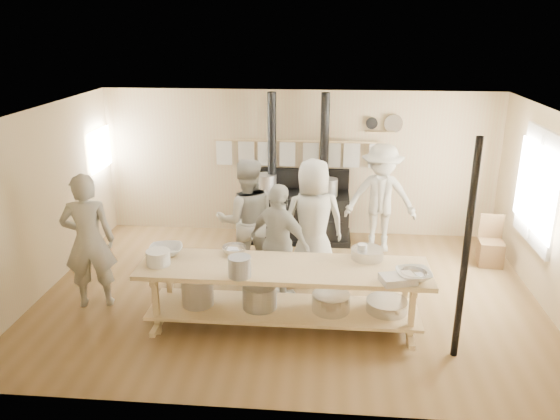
% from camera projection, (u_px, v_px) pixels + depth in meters
% --- Properties ---
extents(ground, '(7.00, 7.00, 0.00)m').
position_uv_depth(ground, '(288.00, 293.00, 7.86)').
color(ground, brown).
rests_on(ground, ground).
extents(room_shell, '(7.00, 7.00, 7.00)m').
position_uv_depth(room_shell, '(289.00, 185.00, 7.33)').
color(room_shell, tan).
rests_on(room_shell, ground).
extents(window_right, '(0.09, 1.50, 1.65)m').
position_uv_depth(window_right, '(539.00, 188.00, 7.64)').
color(window_right, beige).
rests_on(window_right, ground).
extents(left_opening, '(0.00, 0.90, 0.90)m').
position_uv_depth(left_opening, '(100.00, 149.00, 9.50)').
color(left_opening, white).
rests_on(left_opening, ground).
extents(stove, '(1.90, 0.75, 2.60)m').
position_uv_depth(stove, '(297.00, 211.00, 9.68)').
color(stove, black).
rests_on(stove, ground).
extents(towel_rail, '(3.00, 0.04, 0.47)m').
position_uv_depth(towel_rail, '(299.00, 151.00, 9.61)').
color(towel_rail, tan).
rests_on(towel_rail, ground).
extents(back_wall_shelf, '(0.63, 0.14, 0.32)m').
position_uv_depth(back_wall_shelf, '(384.00, 126.00, 9.37)').
color(back_wall_shelf, tan).
rests_on(back_wall_shelf, ground).
extents(prep_table, '(3.60, 0.90, 0.85)m').
position_uv_depth(prep_table, '(283.00, 290.00, 6.84)').
color(prep_table, tan).
rests_on(prep_table, ground).
extents(support_post, '(0.08, 0.08, 2.60)m').
position_uv_depth(support_post, '(466.00, 253.00, 5.99)').
color(support_post, black).
rests_on(support_post, ground).
extents(cook_far_left, '(0.78, 0.61, 1.88)m').
position_uv_depth(cook_far_left, '(89.00, 241.00, 7.27)').
color(cook_far_left, '#AAA997').
rests_on(cook_far_left, ground).
extents(cook_left, '(1.04, 0.88, 1.86)m').
position_uv_depth(cook_left, '(247.00, 220.00, 8.05)').
color(cook_left, '#AAA997').
rests_on(cook_left, ground).
extents(cook_center, '(1.03, 0.79, 1.88)m').
position_uv_depth(cook_center, '(313.00, 222.00, 7.94)').
color(cook_center, '#AAA997').
rests_on(cook_center, ground).
extents(cook_right, '(1.05, 0.87, 1.68)m').
position_uv_depth(cook_right, '(279.00, 244.00, 7.44)').
color(cook_right, '#AAA997').
rests_on(cook_right, ground).
extents(cook_by_window, '(1.22, 0.74, 1.84)m').
position_uv_depth(cook_by_window, '(381.00, 198.00, 9.08)').
color(cook_by_window, '#AAA997').
rests_on(cook_by_window, ground).
extents(chair, '(0.40, 0.40, 0.80)m').
position_uv_depth(chair, '(490.00, 250.00, 8.74)').
color(chair, brown).
rests_on(chair, ground).
extents(bowl_white_a, '(0.51, 0.51, 0.11)m').
position_uv_depth(bowl_white_a, '(166.00, 250.00, 7.07)').
color(bowl_white_a, white).
rests_on(bowl_white_a, prep_table).
extents(bowl_steel_a, '(0.40, 0.40, 0.10)m').
position_uv_depth(bowl_steel_a, '(234.00, 250.00, 7.08)').
color(bowl_steel_a, silver).
rests_on(bowl_steel_a, prep_table).
extents(bowl_white_b, '(0.47, 0.47, 0.10)m').
position_uv_depth(bowl_white_b, '(414.00, 275.00, 6.39)').
color(bowl_white_b, white).
rests_on(bowl_white_b, prep_table).
extents(bowl_steel_b, '(0.41, 0.41, 0.10)m').
position_uv_depth(bowl_steel_b, '(414.00, 275.00, 6.39)').
color(bowl_steel_b, silver).
rests_on(bowl_steel_b, prep_table).
extents(roasting_pan, '(0.45, 0.36, 0.09)m').
position_uv_depth(roasting_pan, '(398.00, 279.00, 6.30)').
color(roasting_pan, '#B2B2B7').
rests_on(roasting_pan, prep_table).
extents(mixing_bowl_large, '(0.51, 0.51, 0.13)m').
position_uv_depth(mixing_bowl_large, '(367.00, 254.00, 6.94)').
color(mixing_bowl_large, silver).
rests_on(mixing_bowl_large, prep_table).
extents(bucket_galv, '(0.35, 0.35, 0.25)m').
position_uv_depth(bucket_galv, '(240.00, 267.00, 6.42)').
color(bucket_galv, gray).
rests_on(bucket_galv, prep_table).
extents(deep_bowl_enamel, '(0.39, 0.39, 0.19)m').
position_uv_depth(deep_bowl_enamel, '(158.00, 258.00, 6.75)').
color(deep_bowl_enamel, white).
rests_on(deep_bowl_enamel, prep_table).
extents(pitcher, '(0.13, 0.13, 0.19)m').
position_uv_depth(pitcher, '(362.00, 251.00, 6.93)').
color(pitcher, white).
rests_on(pitcher, prep_table).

